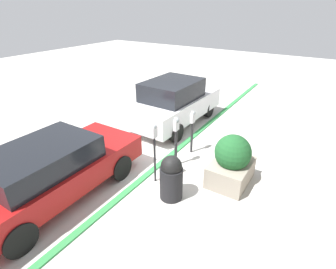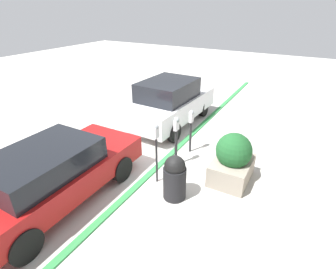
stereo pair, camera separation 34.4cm
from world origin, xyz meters
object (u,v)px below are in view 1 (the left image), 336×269
parked_car_front (50,171)px  parked_car_middle (174,102)px  parking_meter_middle (192,125)px  planter_box (232,162)px  parking_meter_nearest (154,142)px  trash_bin (171,178)px  parking_meter_second (176,135)px

parked_car_front → parked_car_middle: 5.08m
parking_meter_middle → planter_box: parking_meter_middle is taller
parking_meter_nearest → trash_bin: size_ratio=1.46×
parking_meter_middle → planter_box: bearing=-117.4°
parking_meter_nearest → planter_box: size_ratio=1.23×
parking_meter_middle → parked_car_front: size_ratio=0.31×
parking_meter_nearest → parking_meter_middle: bearing=-3.0°
parking_meter_second → parked_car_middle: parked_car_middle is taller
parking_meter_second → parked_car_front: parking_meter_second is taller
parking_meter_middle → parking_meter_second: bearing=178.0°
parking_meter_second → parked_car_middle: bearing=32.6°
parking_meter_second → parked_car_front: 3.15m
parking_meter_nearest → parked_car_front: (-1.76, 1.61, -0.40)m
parking_meter_middle → planter_box: size_ratio=1.04×
parking_meter_nearest → parking_meter_second: bearing=-3.9°
parking_meter_nearest → planter_box: parking_meter_nearest is taller
parking_meter_second → parked_car_front: size_ratio=0.33×
parked_car_front → parked_car_middle: parked_car_middle is taller
parking_meter_second → parking_meter_nearest: bearing=176.1°
parking_meter_nearest → parked_car_front: parking_meter_nearest is taller
parking_meter_second → parking_meter_middle: size_ratio=1.08×
parking_meter_second → planter_box: 1.59m
planter_box → trash_bin: size_ratio=1.18×
parking_meter_nearest → parking_meter_second: (0.91, -0.06, -0.18)m
parked_car_middle → parking_meter_nearest: bearing=-154.1°
parking_meter_middle → trash_bin: bearing=-164.6°
parking_meter_middle → trash_bin: 2.18m
parking_meter_nearest → parked_car_front: bearing=137.4°
parking_meter_second → trash_bin: 1.41m
planter_box → trash_bin: (-1.30, 0.94, -0.04)m
parked_car_middle → trash_bin: parked_car_middle is taller
parking_meter_second → trash_bin: (-1.21, -0.60, -0.41)m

